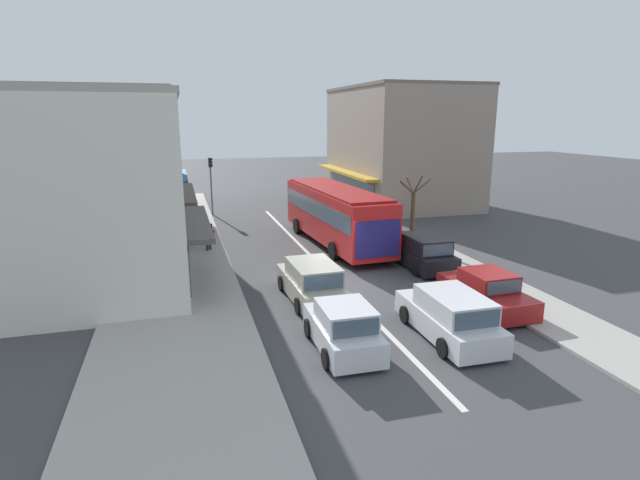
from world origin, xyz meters
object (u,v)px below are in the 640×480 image
(parked_sedan_kerb_third, at_px, (380,230))
(parked_sedan_kerb_rear, at_px, (344,213))
(wagon_behind_bus_mid, at_px, (450,316))
(traffic_light_downstreet, at_px, (211,176))
(city_bus, at_px, (336,212))
(pedestrian_with_handbag_near, at_px, (208,233))
(wagon_adjacent_lane_lead, at_px, (312,282))
(street_tree_right, at_px, (413,213))
(parked_sedan_kerb_front, at_px, (486,292))
(hatchback_queue_far_back, at_px, (343,329))
(parked_wagon_kerb_second, at_px, (422,252))

(parked_sedan_kerb_third, bearing_deg, parked_sedan_kerb_rear, 93.33)
(parked_sedan_kerb_rear, bearing_deg, wagon_behind_bus_mid, -98.07)
(parked_sedan_kerb_rear, bearing_deg, traffic_light_downstreet, 148.28)
(city_bus, relative_size, parked_sedan_kerb_third, 2.58)
(parked_sedan_kerb_rear, xyz_separation_m, pedestrian_with_handbag_near, (-9.46, -5.47, 0.40))
(wagon_adjacent_lane_lead, relative_size, parked_sedan_kerb_rear, 1.07)
(wagon_behind_bus_mid, distance_m, street_tree_right, 11.89)
(parked_sedan_kerb_front, bearing_deg, city_bus, 102.77)
(street_tree_right, relative_size, pedestrian_with_handbag_near, 2.49)
(parked_sedan_kerb_front, distance_m, pedestrian_with_handbag_near, 14.62)
(wagon_adjacent_lane_lead, distance_m, parked_sedan_kerb_third, 10.49)
(city_bus, bearing_deg, wagon_behind_bus_mid, -90.81)
(traffic_light_downstreet, bearing_deg, wagon_behind_bus_mid, -76.13)
(city_bus, relative_size, parked_sedan_kerb_front, 2.59)
(parked_sedan_kerb_front, relative_size, parked_sedan_kerb_third, 1.00)
(hatchback_queue_far_back, bearing_deg, parked_sedan_kerb_front, 16.15)
(wagon_adjacent_lane_lead, distance_m, parked_wagon_kerb_second, 6.88)
(wagon_adjacent_lane_lead, bearing_deg, parked_sedan_kerb_front, -23.72)
(traffic_light_downstreet, xyz_separation_m, pedestrian_with_handbag_near, (-0.98, -10.71, -1.79))
(parked_wagon_kerb_second, relative_size, traffic_light_downstreet, 1.07)
(city_bus, height_order, parked_sedan_kerb_front, city_bus)
(street_tree_right, bearing_deg, city_bus, 156.83)
(street_tree_right, distance_m, pedestrian_with_handbag_near, 11.14)
(street_tree_right, bearing_deg, hatchback_queue_far_back, -125.01)
(wagon_adjacent_lane_lead, xyz_separation_m, parked_sedan_kerb_rear, (6.04, 13.92, -0.08))
(wagon_adjacent_lane_lead, bearing_deg, parked_wagon_kerb_second, 24.80)
(wagon_adjacent_lane_lead, relative_size, pedestrian_with_handbag_near, 2.79)
(pedestrian_with_handbag_near, bearing_deg, street_tree_right, -9.98)
(parked_wagon_kerb_second, relative_size, parked_sedan_kerb_third, 1.06)
(hatchback_queue_far_back, height_order, parked_sedan_kerb_rear, hatchback_queue_far_back)
(hatchback_queue_far_back, height_order, pedestrian_with_handbag_near, pedestrian_with_handbag_near)
(city_bus, bearing_deg, traffic_light_downstreet, 118.85)
(wagon_behind_bus_mid, bearing_deg, parked_sedan_kerb_third, 77.14)
(hatchback_queue_far_back, distance_m, street_tree_right, 13.49)
(traffic_light_downstreet, xyz_separation_m, street_tree_right, (9.95, -12.63, -0.93))
(wagon_adjacent_lane_lead, height_order, parked_wagon_kerb_second, same)
(hatchback_queue_far_back, bearing_deg, pedestrian_with_handbag_near, 104.00)
(wagon_adjacent_lane_lead, height_order, parked_sedan_kerb_front, wagon_adjacent_lane_lead)
(hatchback_queue_far_back, height_order, parked_sedan_kerb_front, hatchback_queue_far_back)
(city_bus, height_order, hatchback_queue_far_back, city_bus)
(parked_sedan_kerb_front, bearing_deg, wagon_adjacent_lane_lead, 156.28)
(parked_sedan_kerb_rear, relative_size, traffic_light_downstreet, 1.01)
(parked_sedan_kerb_third, distance_m, parked_sedan_kerb_rear, 5.60)
(parked_sedan_kerb_third, bearing_deg, street_tree_right, -57.48)
(wagon_behind_bus_mid, xyz_separation_m, pedestrian_with_handbag_near, (-6.84, 13.02, 0.32))
(parked_sedan_kerb_third, xyz_separation_m, pedestrian_with_handbag_near, (-9.79, 0.13, 0.40))
(traffic_light_downstreet, bearing_deg, parked_sedan_kerb_third, -50.90)
(parked_sedan_kerb_front, xyz_separation_m, parked_wagon_kerb_second, (0.18, 5.55, 0.08))
(city_bus, relative_size, parked_wagon_kerb_second, 2.43)
(hatchback_queue_far_back, distance_m, wagon_adjacent_lane_lead, 4.48)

